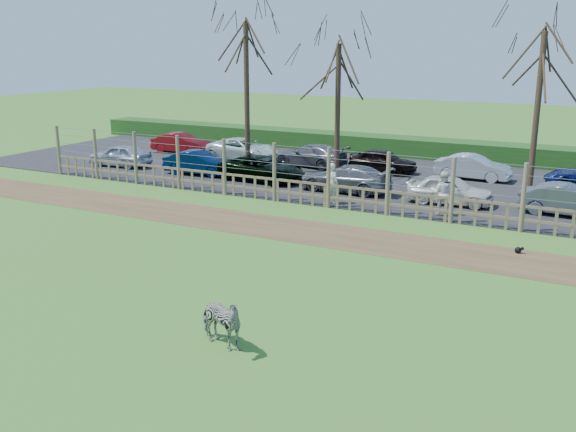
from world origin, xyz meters
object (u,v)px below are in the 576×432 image
at_px(car_1, 199,163).
at_px(tree_left, 246,62).
at_px(tree_mid, 338,79).
at_px(car_10, 383,161).
at_px(car_4, 450,190).
at_px(tree_right, 541,75).
at_px(car_8, 243,149).
at_px(car_11, 473,167).
at_px(crow, 518,250).
at_px(car_5, 569,200).
at_px(visitor_b, 443,193).
at_px(visitor_a, 332,183).
at_px(car_7, 181,143).
at_px(car_2, 262,168).
at_px(zebra, 219,321).
at_px(car_9, 311,155).
at_px(car_3, 346,178).

bearing_deg(car_1, tree_left, -60.06).
distance_m(tree_mid, car_10, 5.14).
xyz_separation_m(tree_left, car_4, (10.76, -1.70, -4.98)).
relative_size(tree_mid, car_1, 1.87).
relative_size(tree_right, car_8, 1.70).
bearing_deg(car_11, car_1, 114.38).
distance_m(car_4, car_10, 7.01).
distance_m(tree_mid, car_4, 8.02).
distance_m(crow, car_10, 13.42).
bearing_deg(car_5, visitor_b, 118.92).
bearing_deg(car_1, car_5, -95.00).
bearing_deg(crow, car_1, 160.93).
bearing_deg(car_1, car_4, -96.13).
bearing_deg(car_1, visitor_b, -104.44).
bearing_deg(visitor_a, car_7, -14.91).
distance_m(car_7, car_8, 4.49).
relative_size(tree_left, tree_right, 1.07).
height_order(crow, car_2, car_2).
bearing_deg(visitor_a, car_2, -14.31).
xyz_separation_m(tree_mid, visitor_b, (6.43, -4.60, -3.96)).
relative_size(tree_mid, zebra, 4.74).
height_order(car_9, car_11, same).
relative_size(tree_right, car_9, 1.78).
bearing_deg(car_5, car_4, 95.83).
xyz_separation_m(tree_mid, visitor_a, (1.90, -4.93, -3.96)).
xyz_separation_m(tree_mid, car_7, (-11.35, 2.56, -4.23)).
height_order(car_5, car_10, same).
distance_m(crow, car_9, 16.05).
relative_size(zebra, car_1, 0.39).
bearing_deg(visitor_b, car_3, -27.38).
bearing_deg(car_2, car_1, 96.09).
bearing_deg(car_8, zebra, -144.61).
relative_size(crow, car_1, 0.08).
bearing_deg(car_3, car_2, -92.36).
distance_m(crow, car_2, 14.05).
height_order(car_7, car_10, same).
distance_m(tree_left, car_5, 16.16).
bearing_deg(car_11, visitor_a, 153.55).
bearing_deg(car_9, car_11, 100.72).
relative_size(car_9, car_10, 1.17).
relative_size(visitor_b, car_5, 0.47).
bearing_deg(visitor_a, tree_left, -16.99).
bearing_deg(zebra, tree_right, 3.04).
height_order(crow, car_9, car_9).
relative_size(zebra, car_3, 0.35).
bearing_deg(zebra, visitor_a, 28.53).
bearing_deg(car_3, tree_left, -102.86).
xyz_separation_m(visitor_b, car_2, (-9.40, 2.35, -0.26)).
xyz_separation_m(tree_right, zebra, (-4.09, -18.47, -4.63)).
bearing_deg(car_2, car_7, 63.57).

